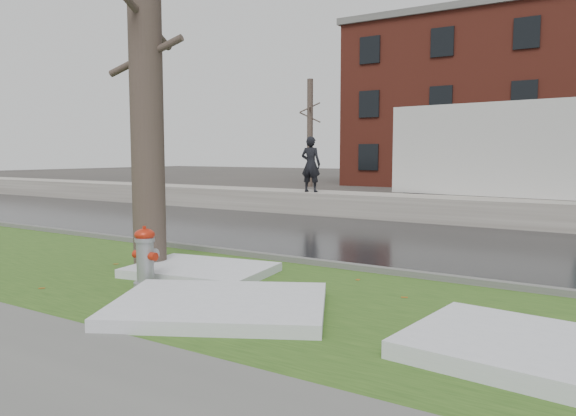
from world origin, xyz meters
The scene contains 15 objects.
ground centered at (0.00, 0.00, 0.00)m, with size 120.00×120.00×0.00m, color #47423D.
verge centered at (0.00, -1.25, 0.02)m, with size 60.00×4.50×0.04m, color #294918.
road centered at (0.00, 4.50, 0.01)m, with size 60.00×7.00×0.03m, color black.
parking_lot centered at (0.00, 13.00, 0.01)m, with size 60.00×9.00×0.03m, color slate.
curb centered at (0.00, 1.00, 0.07)m, with size 60.00×0.15×0.14m, color slate.
snowbank centered at (0.00, 8.70, 0.38)m, with size 60.00×1.60×0.75m, color #BAB5AA.
bg_tree_left centered at (-12.00, 22.00, 3.33)m, with size 1.40×1.62×6.50m.
bg_tree_center centered at (-6.00, 26.00, 3.33)m, with size 1.40×1.62×6.50m.
fire_hydrant centered at (-0.63, -1.78, 0.52)m, with size 0.43×0.37×0.91m.
tree centered at (-1.60, -0.78, 3.57)m, with size 1.44×1.69×7.00m.
box_truck centered at (2.45, 10.58, 1.86)m, with size 10.63×3.30×3.51m.
worker centered at (-3.83, 8.39, 1.66)m, with size 0.67×0.44×1.83m, color black.
snow_patch_near centered at (1.17, -2.22, 0.12)m, with size 2.60×2.00×0.16m, color silver.
snow_patch_far centered at (-0.51, -0.71, 0.11)m, with size 2.20×1.60×0.14m, color silver.
snow_patch_side centered at (5.00, -1.85, 0.13)m, with size 2.80×1.80×0.18m, color silver.
Camera 1 is at (5.64, -7.52, 2.01)m, focal length 35.00 mm.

